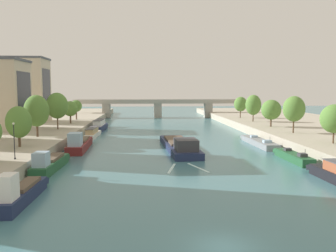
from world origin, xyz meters
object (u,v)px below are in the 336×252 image
(tree_left_by_lamp, at_px, (70,109))
(bridge_far, at_px, (158,106))
(tree_right_by_lamp, at_px, (241,104))
(tree_left_midway, at_px, (57,106))
(moored_boat_right_midway, at_px, (293,156))
(moored_boat_left_near, at_px, (21,193))
(tree_right_midway, at_px, (294,109))
(moored_boat_left_upstream, at_px, (93,133))
(tree_right_nearest, at_px, (334,119))
(tree_left_third, at_px, (19,122))
(moored_boat_left_gap_after, at_px, (79,144))
(lamppost_left_bank, at_px, (14,139))
(tree_right_distant, at_px, (253,105))
(barge_midriver, at_px, (179,145))
(moored_boat_left_midway, at_px, (50,163))
(moored_boat_left_end, at_px, (100,126))
(tree_left_distant, at_px, (76,106))
(tree_left_past_mid, at_px, (37,111))
(tree_right_past_mid, at_px, (271,110))
(moored_boat_right_downstream, at_px, (259,142))

(tree_left_by_lamp, bearing_deg, bridge_far, 60.27)
(tree_right_by_lamp, bearing_deg, tree_left_midway, -149.70)
(moored_boat_right_midway, relative_size, tree_left_by_lamp, 1.89)
(moored_boat_left_near, xyz_separation_m, tree_right_midway, (41.22, 34.99, 5.73))
(moored_boat_left_upstream, distance_m, tree_right_nearest, 48.76)
(moored_boat_right_midway, distance_m, tree_left_third, 41.50)
(moored_boat_left_gap_after, relative_size, lamppost_left_bank, 3.18)
(tree_right_distant, bearing_deg, bridge_far, 121.40)
(moored_boat_left_upstream, xyz_separation_m, tree_right_by_lamp, (41.10, 27.64, 5.19))
(barge_midriver, distance_m, moored_boat_right_midway, 19.06)
(moored_boat_right_midway, bearing_deg, tree_right_by_lamp, 82.37)
(moored_boat_left_midway, relative_size, moored_boat_left_end, 0.87)
(moored_boat_left_gap_after, distance_m, tree_left_distant, 41.64)
(tree_left_third, xyz_separation_m, tree_left_distant, (-0.58, 48.71, 0.14))
(moored_boat_left_near, distance_m, tree_left_by_lamp, 58.85)
(moored_boat_left_gap_after, distance_m, tree_right_distant, 51.66)
(lamppost_left_bank, distance_m, bridge_far, 91.26)
(moored_boat_left_gap_after, distance_m, tree_left_third, 11.96)
(moored_boat_left_near, bearing_deg, tree_left_past_mid, 103.80)
(moored_boat_left_end, distance_m, tree_right_nearest, 56.73)
(moored_boat_left_midway, xyz_separation_m, tree_right_nearest, (42.77, 7.75, 4.98))
(tree_left_distant, relative_size, tree_right_past_mid, 0.89)
(tree_left_past_mid, height_order, tree_right_by_lamp, tree_left_past_mid)
(moored_boat_left_midway, height_order, tree_left_by_lamp, tree_left_by_lamp)
(tree_left_distant, bearing_deg, tree_left_midway, -88.59)
(tree_left_by_lamp, height_order, tree_right_distant, tree_right_distant)
(moored_boat_left_midway, relative_size, tree_left_past_mid, 1.52)
(moored_boat_right_downstream, distance_m, tree_left_midway, 43.18)
(moored_boat_left_end, bearing_deg, moored_boat_right_midway, -51.08)
(tree_right_midway, height_order, tree_right_by_lamp, tree_right_midway)
(tree_left_past_mid, bearing_deg, moored_boat_left_midway, -69.57)
(barge_midriver, relative_size, moored_boat_left_near, 2.14)
(tree_left_by_lamp, bearing_deg, tree_left_distant, 93.48)
(moored_boat_right_downstream, xyz_separation_m, tree_right_nearest, (8.41, -11.31, 5.37))
(tree_left_past_mid, xyz_separation_m, tree_right_by_lamp, (49.22, 40.65, -0.60))
(tree_left_past_mid, bearing_deg, tree_left_third, -86.43)
(moored_boat_left_near, distance_m, tree_right_nearest, 47.24)
(tree_left_by_lamp, bearing_deg, moored_boat_left_midway, -81.94)
(moored_boat_left_end, relative_size, tree_left_distant, 2.39)
(tree_left_third, distance_m, tree_right_past_mid, 54.73)
(moored_boat_left_midway, distance_m, tree_right_past_mid, 53.82)
(moored_boat_left_gap_after, bearing_deg, tree_left_by_lamp, 104.26)
(moored_boat_left_upstream, bearing_deg, moored_boat_left_end, 90.22)
(tree_right_distant, bearing_deg, tree_left_midway, -162.39)
(tree_right_nearest, bearing_deg, moored_boat_left_end, 137.81)
(tree_right_nearest, bearing_deg, tree_left_third, 179.94)
(moored_boat_right_downstream, distance_m, tree_right_midway, 10.19)
(moored_boat_left_midway, relative_size, moored_boat_left_gap_after, 0.80)
(tree_right_past_mid, bearing_deg, moored_boat_left_near, -131.17)
(barge_midriver, height_order, tree_left_by_lamp, tree_left_by_lamp)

